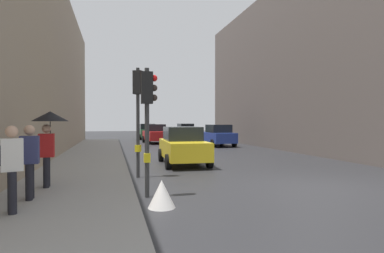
% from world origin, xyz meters
% --- Properties ---
extents(ground_plane, '(120.00, 120.00, 0.00)m').
position_xyz_m(ground_plane, '(0.00, 0.00, 0.00)').
color(ground_plane, '#28282B').
extents(sidewalk_kerb, '(3.42, 40.00, 0.16)m').
position_xyz_m(sidewalk_kerb, '(-7.11, 6.00, 0.08)').
color(sidewalk_kerb, gray).
rests_on(sidewalk_kerb, ground).
extents(building_facade_right, '(12.00, 26.07, 11.86)m').
position_xyz_m(building_facade_right, '(11.40, 13.09, 5.93)').
color(building_facade_right, '#5B514C').
rests_on(building_facade_right, ground).
extents(traffic_light_near_left, '(0.43, 0.24, 3.42)m').
position_xyz_m(traffic_light_near_left, '(-5.08, -0.04, 2.36)').
color(traffic_light_near_left, '#2D2D2D').
rests_on(traffic_light_near_left, ground).
extents(traffic_light_near_right, '(0.44, 0.37, 3.93)m').
position_xyz_m(traffic_light_near_right, '(-5.08, 3.01, 2.71)').
color(traffic_light_near_right, '#2D2D2D').
rests_on(traffic_light_near_right, ground).
extents(car_red_sedan, '(2.23, 4.31, 1.76)m').
position_xyz_m(car_red_sedan, '(-2.10, 20.91, 0.88)').
color(car_red_sedan, red).
rests_on(car_red_sedan, ground).
extents(car_blue_van, '(2.14, 4.26, 1.76)m').
position_xyz_m(car_blue_van, '(2.38, 16.25, 0.88)').
color(car_blue_van, navy).
rests_on(car_blue_van, ground).
extents(car_yellow_taxi, '(2.14, 4.26, 1.76)m').
position_xyz_m(car_yellow_taxi, '(-2.76, 6.09, 0.88)').
color(car_yellow_taxi, yellow).
rests_on(car_yellow_taxi, ground).
extents(car_green_estate, '(2.12, 4.25, 1.76)m').
position_xyz_m(car_green_estate, '(-2.18, 27.76, 0.88)').
color(car_green_estate, '#2D6038').
rests_on(car_green_estate, ground).
extents(car_dark_suv, '(2.20, 4.29, 1.76)m').
position_xyz_m(car_dark_suv, '(2.68, 29.64, 0.88)').
color(car_dark_suv, black).
rests_on(car_dark_suv, ground).
extents(pedestrian_with_umbrella, '(1.00, 1.00, 2.14)m').
position_xyz_m(pedestrian_with_umbrella, '(-7.72, 1.19, 1.84)').
color(pedestrian_with_umbrella, black).
rests_on(pedestrian_with_umbrella, sidewalk_kerb).
extents(pedestrian_with_grey_backpack, '(0.61, 0.36, 1.77)m').
position_xyz_m(pedestrian_with_grey_backpack, '(-7.94, -0.25, 1.16)').
color(pedestrian_with_grey_backpack, black).
rests_on(pedestrian_with_grey_backpack, sidewalk_kerb).
extents(pedestrian_with_black_backpack, '(0.66, 0.45, 1.77)m').
position_xyz_m(pedestrian_with_black_backpack, '(-8.00, -1.41, 1.16)').
color(pedestrian_with_black_backpack, black).
rests_on(pedestrian_with_black_backpack, sidewalk_kerb).
extents(warning_sign_triangle, '(0.64, 0.64, 0.65)m').
position_xyz_m(warning_sign_triangle, '(-4.88, -1.16, 0.33)').
color(warning_sign_triangle, silver).
rests_on(warning_sign_triangle, ground).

